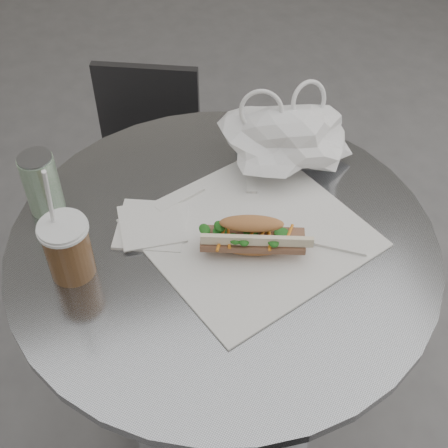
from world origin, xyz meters
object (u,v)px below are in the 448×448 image
object	(u,v)px
iced_coffee	(68,248)
drink_can	(41,183)
cafe_table	(223,328)
chair_far	(147,204)
banh_mi	(252,236)
sunglasses	(277,147)

from	to	relation	value
iced_coffee	drink_can	bearing A→B (deg)	97.39
cafe_table	iced_coffee	world-z (taller)	iced_coffee
chair_far	cafe_table	bearing A→B (deg)	118.28
iced_coffee	drink_can	world-z (taller)	iced_coffee
banh_mi	drink_can	xyz separation A→B (m)	(-0.32, 0.22, 0.02)
chair_far	drink_can	size ratio (longest dim) A/B	5.55
banh_mi	drink_can	size ratio (longest dim) A/B	1.90
banh_mi	iced_coffee	distance (m)	0.30
cafe_table	chair_far	xyz separation A→B (m)	(-0.04, 0.58, -0.16)
iced_coffee	sunglasses	bearing A→B (deg)	21.65
chair_far	banh_mi	xyz separation A→B (m)	(0.08, -0.62, 0.47)
iced_coffee	sunglasses	size ratio (longest dim) A/B	1.83
iced_coffee	cafe_table	bearing A→B (deg)	-2.68
cafe_table	chair_far	distance (m)	0.60
cafe_table	banh_mi	world-z (taller)	banh_mi
sunglasses	iced_coffee	bearing A→B (deg)	-160.64
banh_mi	drink_can	world-z (taller)	drink_can
sunglasses	banh_mi	bearing A→B (deg)	-123.21
banh_mi	chair_far	bearing A→B (deg)	117.91
drink_can	iced_coffee	bearing A→B (deg)	-82.61
banh_mi	drink_can	distance (m)	0.39
drink_can	cafe_table	bearing A→B (deg)	-32.23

